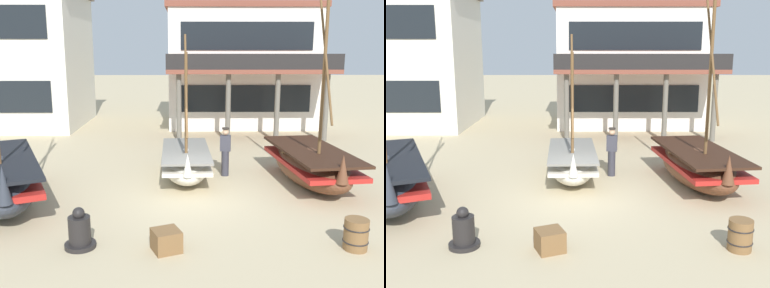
% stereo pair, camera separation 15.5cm
% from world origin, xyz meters
% --- Properties ---
extents(ground_plane, '(120.00, 120.00, 0.00)m').
position_xyz_m(ground_plane, '(0.00, 0.00, 0.00)').
color(ground_plane, tan).
extents(fishing_boat_near_left, '(2.34, 4.75, 6.33)m').
position_xyz_m(fishing_boat_near_left, '(3.85, 1.28, 0.65)').
color(fishing_boat_near_left, brown).
rests_on(fishing_boat_near_left, ground).
extents(fishing_boat_centre_large, '(3.85, 5.50, 7.48)m').
position_xyz_m(fishing_boat_centre_large, '(-5.42, -0.40, 0.74)').
color(fishing_boat_centre_large, '#2D333D').
rests_on(fishing_boat_centre_large, ground).
extents(fishing_boat_far_right, '(1.68, 3.99, 4.77)m').
position_xyz_m(fishing_boat_far_right, '(-0.20, 2.00, 0.56)').
color(fishing_boat_far_right, silver).
rests_on(fishing_boat_far_right, ground).
extents(fisherman_by_hull, '(0.39, 0.27, 1.68)m').
position_xyz_m(fisherman_by_hull, '(1.16, 2.26, 0.83)').
color(fisherman_by_hull, '#33333D').
rests_on(fisherman_by_hull, ground).
extents(capstan_winch, '(0.69, 0.69, 0.94)m').
position_xyz_m(capstan_winch, '(-2.53, -3.28, 0.36)').
color(capstan_winch, black).
rests_on(capstan_winch, ground).
extents(wooden_barrel, '(0.56, 0.56, 0.70)m').
position_xyz_m(wooden_barrel, '(3.53, -3.45, 0.35)').
color(wooden_barrel, brown).
rests_on(wooden_barrel, ground).
extents(cargo_crate, '(0.75, 0.75, 0.48)m').
position_xyz_m(cargo_crate, '(-0.61, -3.47, 0.24)').
color(cargo_crate, brown).
rests_on(cargo_crate, ground).
extents(harbor_building_main, '(8.34, 8.22, 6.66)m').
position_xyz_m(harbor_building_main, '(2.91, 12.92, 3.33)').
color(harbor_building_main, white).
rests_on(harbor_building_main, ground).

